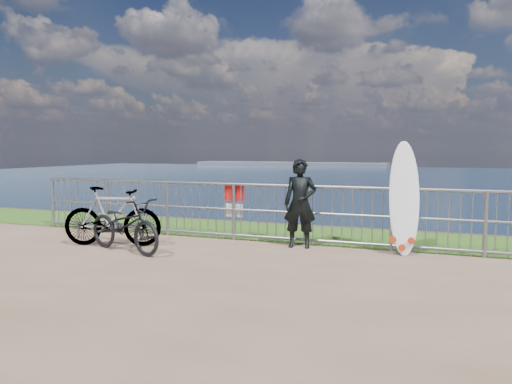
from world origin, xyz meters
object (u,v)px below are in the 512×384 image
at_px(surfboard, 404,202).
at_px(bicycle_far, 112,216).
at_px(surfer, 300,203).
at_px(bicycle_near, 125,225).

xyz_separation_m(surfboard, bicycle_far, (-5.07, -1.17, -0.35)).
bearing_deg(surfer, bicycle_far, -171.18).
bearing_deg(bicycle_near, surfer, -44.51).
bearing_deg(surfboard, bicycle_far, -166.98).
bearing_deg(bicycle_far, surfboard, -93.49).
distance_m(surfboard, bicycle_far, 5.22).
distance_m(surfer, bicycle_far, 3.46).
height_order(surfer, bicycle_far, surfer).
bearing_deg(bicycle_near, surfboard, -53.84).
xyz_separation_m(surfer, surfboard, (1.80, 0.08, 0.09)).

